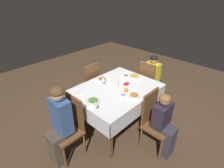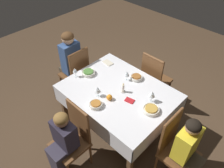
{
  "view_description": "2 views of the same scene",
  "coord_description": "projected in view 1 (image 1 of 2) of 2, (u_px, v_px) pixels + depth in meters",
  "views": [
    {
      "loc": [
        -1.94,
        -1.76,
        2.31
      ],
      "look_at": [
        -0.03,
        0.07,
        0.83
      ],
      "focal_mm": 28.0,
      "sensor_mm": 36.0,
      "label": 1
    },
    {
      "loc": [
        1.43,
        -1.6,
        2.79
      ],
      "look_at": [
        -0.1,
        -0.03,
        0.84
      ],
      "focal_mm": 35.0,
      "sensor_mm": 36.0,
      "label": 2
    }
  ],
  "objects": [
    {
      "name": "chair_west",
      "position": [
        70.0,
        125.0,
        2.56
      ],
      "size": [
        0.41,
        0.4,
        0.99
      ],
      "rotation": [
        0.0,
        0.0,
        -1.57
      ],
      "color": "brown",
      "rests_on": "ground_plane"
    },
    {
      "name": "candle_centerpiece",
      "position": [
        117.0,
        84.0,
        3.07
      ],
      "size": [
        0.06,
        0.06,
        0.15
      ],
      "color": "beige",
      "rests_on": "dining_table"
    },
    {
      "name": "ground_plane",
      "position": [
        116.0,
        121.0,
        3.41
      ],
      "size": [
        8.0,
        8.0,
        0.0
      ],
      "primitive_type": "plane",
      "color": "#4C3826"
    },
    {
      "name": "bowl_east",
      "position": [
        134.0,
        77.0,
        3.37
      ],
      "size": [
        0.21,
        0.21,
        0.06
      ],
      "color": "silver",
      "rests_on": "dining_table"
    },
    {
      "name": "wine_glass_south",
      "position": [
        123.0,
        91.0,
        2.75
      ],
      "size": [
        0.07,
        0.07,
        0.16
      ],
      "color": "white",
      "rests_on": "dining_table"
    },
    {
      "name": "dining_table",
      "position": [
        116.0,
        92.0,
        3.08
      ],
      "size": [
        1.46,
        1.12,
        0.76
      ],
      "color": "silver",
      "rests_on": "ground_plane"
    },
    {
      "name": "orange_fruit",
      "position": [
        126.0,
        90.0,
        2.92
      ],
      "size": [
        0.08,
        0.08,
        0.08
      ],
      "primitive_type": "sphere",
      "color": "orange",
      "rests_on": "dining_table"
    },
    {
      "name": "person_adult_denim",
      "position": [
        59.0,
        122.0,
        2.38
      ],
      "size": [
        0.34,
        0.3,
        1.22
      ],
      "rotation": [
        0.0,
        0.0,
        -1.57
      ],
      "color": "#4C4233",
      "rests_on": "ground_plane"
    },
    {
      "name": "bowl_north",
      "position": [
        102.0,
        80.0,
        3.26
      ],
      "size": [
        0.17,
        0.17,
        0.06
      ],
      "color": "silver",
      "rests_on": "dining_table"
    },
    {
      "name": "person_child_yellow",
      "position": [
        153.0,
        77.0,
        3.8
      ],
      "size": [
        0.33,
        0.3,
        1.08
      ],
      "rotation": [
        0.0,
        0.0,
        1.57
      ],
      "color": "#4C4233",
      "rests_on": "ground_plane"
    },
    {
      "name": "chair_north",
      "position": [
        89.0,
        83.0,
        3.67
      ],
      "size": [
        0.4,
        0.41,
        0.99
      ],
      "rotation": [
        0.0,
        0.0,
        3.14
      ],
      "color": "brown",
      "rests_on": "ground_plane"
    },
    {
      "name": "chair_south",
      "position": [
        154.0,
        119.0,
        2.67
      ],
      "size": [
        0.4,
        0.41,
        0.99
      ],
      "color": "brown",
      "rests_on": "ground_plane"
    },
    {
      "name": "person_child_dark",
      "position": [
        165.0,
        123.0,
        2.55
      ],
      "size": [
        0.3,
        0.33,
        1.02
      ],
      "color": "#383342",
      "rests_on": "ground_plane"
    },
    {
      "name": "bowl_south",
      "position": [
        134.0,
        96.0,
        2.78
      ],
      "size": [
        0.17,
        0.17,
        0.06
      ],
      "color": "silver",
      "rests_on": "dining_table"
    },
    {
      "name": "napkin_red_folded",
      "position": [
        126.0,
        84.0,
        3.16
      ],
      "size": [
        0.13,
        0.11,
        0.01
      ],
      "rotation": [
        0.0,
        0.0,
        0.22
      ],
      "color": "red",
      "rests_on": "dining_table"
    },
    {
      "name": "wine_glass_east",
      "position": [
        126.0,
        71.0,
        3.34
      ],
      "size": [
        0.08,
        0.08,
        0.17
      ],
      "color": "white",
      "rests_on": "dining_table"
    },
    {
      "name": "napkin_spare_side",
      "position": [
        78.0,
        93.0,
        2.9
      ],
      "size": [
        0.17,
        0.11,
        0.01
      ],
      "rotation": [
        0.0,
        0.0,
        -0.09
      ],
      "color": "beige",
      "rests_on": "dining_table"
    },
    {
      "name": "wine_glass_north",
      "position": [
        103.0,
        79.0,
        3.09
      ],
      "size": [
        0.07,
        0.07,
        0.16
      ],
      "color": "white",
      "rests_on": "dining_table"
    },
    {
      "name": "wine_glass_west",
      "position": [
        96.0,
        104.0,
        2.45
      ],
      "size": [
        0.06,
        0.06,
        0.15
      ],
      "color": "white",
      "rests_on": "dining_table"
    },
    {
      "name": "chair_east",
      "position": [
        149.0,
        82.0,
        3.73
      ],
      "size": [
        0.41,
        0.4,
        0.99
      ],
      "rotation": [
        0.0,
        0.0,
        1.57
      ],
      "color": "brown",
      "rests_on": "ground_plane"
    },
    {
      "name": "bowl_west",
      "position": [
        93.0,
        101.0,
        2.65
      ],
      "size": [
        0.2,
        0.2,
        0.06
      ],
      "color": "silver",
      "rests_on": "dining_table"
    }
  ]
}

